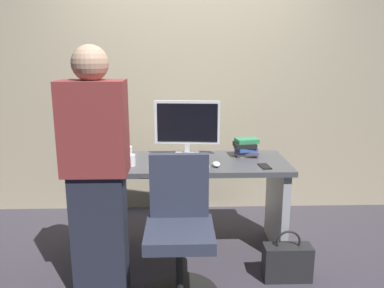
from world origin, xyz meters
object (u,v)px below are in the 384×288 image
at_px(keyboard, 180,165).
at_px(book_stack, 246,147).
at_px(mouse, 216,164).
at_px(handbag, 287,262).
at_px(desk, 192,188).
at_px(monitor, 187,125).
at_px(cup_near_keyboard, 131,160).
at_px(office_chair, 180,234).
at_px(person_at_desk, 97,175).
at_px(cup_by_monitor, 128,152).
at_px(cell_phone, 265,166).

height_order(keyboard, book_stack, book_stack).
distance_m(mouse, handbag, 0.86).
bearing_deg(desk, keyboard, -122.08).
bearing_deg(monitor, handbag, -44.20).
bearing_deg(cup_near_keyboard, book_stack, 15.30).
distance_m(office_chair, cup_near_keyboard, 0.72).
distance_m(office_chair, book_stack, 1.02).
distance_m(office_chair, handbag, 0.83).
bearing_deg(handbag, mouse, 145.39).
height_order(desk, book_stack, book_stack).
distance_m(person_at_desk, monitor, 1.01).
bearing_deg(cup_near_keyboard, office_chair, -54.18).
height_order(mouse, cup_by_monitor, cup_by_monitor).
height_order(cup_near_keyboard, book_stack, book_stack).
relative_size(mouse, cup_by_monitor, 1.03).
relative_size(cup_by_monitor, handbag, 0.26).
bearing_deg(office_chair, cell_phone, 34.75).
bearing_deg(desk, book_stack, 16.50).
xyz_separation_m(keyboard, cell_phone, (0.64, -0.03, -0.01)).
xyz_separation_m(desk, book_stack, (0.45, 0.13, 0.30)).
bearing_deg(mouse, monitor, 121.71).
bearing_deg(keyboard, person_at_desk, -139.78).
bearing_deg(cup_near_keyboard, desk, 14.13).
bearing_deg(cup_near_keyboard, mouse, -3.22).
distance_m(cup_by_monitor, cell_phone, 1.10).
distance_m(person_at_desk, cup_by_monitor, 0.73).
height_order(office_chair, mouse, office_chair).
bearing_deg(book_stack, keyboard, -152.79).
bearing_deg(mouse, book_stack, 46.65).
xyz_separation_m(person_at_desk, handbag, (1.29, 0.13, -0.70)).
relative_size(monitor, handbag, 1.43).
distance_m(desk, cup_near_keyboard, 0.55).
height_order(person_at_desk, book_stack, person_at_desk).
relative_size(cell_phone, handbag, 0.38).
xyz_separation_m(cup_by_monitor, book_stack, (0.97, 0.03, 0.03)).
bearing_deg(cup_near_keyboard, monitor, 35.40).
xyz_separation_m(office_chair, book_stack, (0.55, 0.76, 0.40)).
relative_size(mouse, handbag, 0.26).
bearing_deg(monitor, office_chair, -94.68).
distance_m(desk, office_chair, 0.64).
bearing_deg(office_chair, keyboard, 89.00).
distance_m(keyboard, handbag, 1.04).
bearing_deg(mouse, keyboard, 178.20).
height_order(book_stack, cell_phone, book_stack).
relative_size(person_at_desk, monitor, 3.03).
bearing_deg(person_at_desk, keyboard, 41.78).
height_order(keyboard, cup_by_monitor, cup_by_monitor).
relative_size(desk, cup_near_keyboard, 17.48).
bearing_deg(mouse, cell_phone, -3.85).
bearing_deg(cup_near_keyboard, keyboard, -4.24).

